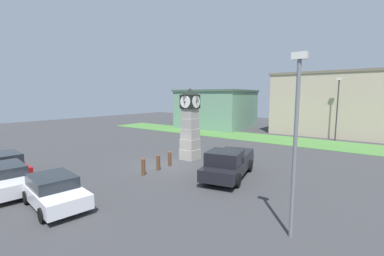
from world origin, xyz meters
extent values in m
plane|color=#38383A|center=(0.00, 0.00, 0.00)|extent=(87.28, 87.28, 0.00)
cube|color=#9F9A90|center=(0.23, 2.60, 0.41)|extent=(1.29, 1.29, 0.82)
cube|color=#9A958B|center=(0.23, 2.60, 1.23)|extent=(1.22, 1.22, 0.82)
cube|color=#9D988E|center=(0.23, 2.60, 2.06)|extent=(1.15, 1.15, 0.82)
cube|color=#9C978D|center=(0.23, 2.60, 2.88)|extent=(1.07, 1.07, 0.82)
cube|color=#9B968C|center=(0.23, 2.60, 3.70)|extent=(1.00, 1.00, 0.82)
cube|color=black|center=(0.23, 2.60, 4.65)|extent=(1.18, 1.18, 1.08)
cylinder|color=white|center=(0.23, 3.21, 4.65)|extent=(0.97, 0.04, 0.97)
cube|color=black|center=(0.23, 3.24, 4.65)|extent=(0.06, 0.22, 0.06)
cube|color=black|center=(0.23, 3.24, 4.65)|extent=(0.04, 0.08, 0.36)
cylinder|color=white|center=(0.23, 1.99, 4.65)|extent=(0.97, 0.04, 0.97)
cube|color=black|center=(0.23, 1.96, 4.65)|extent=(0.06, 0.11, 0.22)
cube|color=black|center=(0.23, 1.96, 4.65)|extent=(0.04, 0.36, 0.14)
cylinder|color=white|center=(0.84, 2.60, 4.65)|extent=(0.04, 0.97, 0.97)
cube|color=black|center=(0.87, 2.60, 4.65)|extent=(0.22, 0.06, 0.06)
cube|color=black|center=(0.87, 2.60, 4.65)|extent=(0.10, 0.04, 0.36)
cylinder|color=white|center=(-0.38, 2.60, 4.65)|extent=(0.04, 0.97, 0.97)
cube|color=black|center=(-0.41, 2.60, 4.65)|extent=(0.22, 0.06, 0.09)
cube|color=black|center=(-0.41, 2.60, 4.65)|extent=(0.25, 0.04, 0.31)
pyramid|color=black|center=(0.23, 2.60, 5.45)|extent=(1.24, 1.24, 0.51)
cylinder|color=brown|center=(0.43, -2.61, 0.49)|extent=(0.26, 0.26, 0.98)
sphere|color=brown|center=(0.43, -2.61, 1.02)|extent=(0.23, 0.23, 0.23)
cylinder|color=brown|center=(0.39, -1.20, 0.47)|extent=(0.27, 0.27, 0.94)
sphere|color=brown|center=(0.39, -1.20, 0.98)|extent=(0.24, 0.24, 0.24)
cylinder|color=brown|center=(0.28, 0.08, 0.48)|extent=(0.26, 0.26, 0.95)
sphere|color=brown|center=(0.28, 0.08, 0.99)|extent=(0.23, 0.23, 0.23)
cube|color=#A51111|center=(-6.00, -8.23, 0.59)|extent=(4.59, 2.18, 0.65)
cube|color=#1E2328|center=(-6.33, -8.20, 1.23)|extent=(2.58, 1.86, 0.62)
cylinder|color=black|center=(-4.55, -7.49, 0.32)|extent=(0.66, 0.27, 0.64)
cylinder|color=black|center=(-7.30, -7.26, 0.32)|extent=(0.66, 0.27, 0.64)
cube|color=silver|center=(-3.14, -9.02, 0.60)|extent=(4.73, 2.36, 0.67)
cube|color=#1E2328|center=(-3.48, -8.98, 1.20)|extent=(2.68, 1.96, 0.51)
cylinder|color=black|center=(-1.64, -8.35, 0.32)|extent=(0.66, 0.30, 0.64)
cylinder|color=black|center=(-4.43, -8.00, 0.32)|extent=(0.66, 0.30, 0.64)
cube|color=silver|center=(0.76, -8.32, 0.59)|extent=(4.32, 2.40, 0.64)
cube|color=#1E2328|center=(0.46, -8.28, 1.17)|extent=(2.47, 2.01, 0.52)
cylinder|color=black|center=(2.14, -7.61, 0.32)|extent=(0.66, 0.30, 0.64)
cylinder|color=black|center=(1.91, -9.37, 0.32)|extent=(0.66, 0.30, 0.64)
cylinder|color=black|center=(-0.38, -7.27, 0.32)|extent=(0.66, 0.30, 0.64)
cylinder|color=black|center=(-0.62, -9.03, 0.32)|extent=(0.66, 0.30, 0.64)
cube|color=black|center=(5.00, 0.47, 0.70)|extent=(3.23, 5.85, 0.70)
cube|color=black|center=(5.21, -0.47, 1.45)|extent=(2.32, 2.32, 0.80)
cube|color=black|center=(4.75, 1.55, 1.23)|extent=(2.67, 3.42, 0.36)
cylinder|color=black|center=(6.31, -0.93, 0.40)|extent=(0.45, 0.84, 0.80)
cylinder|color=black|center=(4.42, -1.36, 0.40)|extent=(0.45, 0.84, 0.80)
cylinder|color=black|center=(5.57, 2.31, 0.40)|extent=(0.45, 0.84, 0.80)
cylinder|color=black|center=(3.68, 1.88, 0.40)|extent=(0.45, 0.84, 0.80)
cube|color=brown|center=(-8.66, 13.81, 0.45)|extent=(1.68, 0.99, 0.08)
cube|color=brown|center=(-8.74, 13.58, 0.70)|extent=(1.53, 0.57, 0.40)
cylinder|color=#262628|center=(-7.99, 13.80, 0.23)|extent=(0.06, 0.06, 0.45)
cylinder|color=#262628|center=(-9.20, 14.21, 0.23)|extent=(0.06, 0.06, 0.45)
cylinder|color=#262628|center=(-8.12, 13.42, 0.23)|extent=(0.06, 0.06, 0.45)
cylinder|color=#262628|center=(-9.33, 13.83, 0.23)|extent=(0.06, 0.06, 0.45)
cylinder|color=#333338|center=(8.22, 19.46, 3.42)|extent=(0.14, 0.14, 6.85)
cube|color=silver|center=(8.22, 19.46, 6.97)|extent=(0.50, 0.24, 0.24)
cylinder|color=slate|center=(10.25, -4.34, 3.17)|extent=(0.14, 0.14, 6.35)
cube|color=silver|center=(10.25, -4.34, 6.47)|extent=(0.50, 0.24, 0.24)
cube|color=gray|center=(-9.59, 22.61, 2.85)|extent=(10.92, 11.63, 5.71)
cube|color=#405849|center=(-9.59, 22.61, 5.86)|extent=(11.25, 11.97, 0.30)
cube|color=#B7A88E|center=(7.43, 23.76, 3.89)|extent=(14.99, 6.53, 7.77)
cube|color=#6E6455|center=(7.43, 23.76, 7.92)|extent=(15.44, 6.73, 0.30)
cube|color=#477A38|center=(2.36, 16.00, 0.02)|extent=(52.37, 5.99, 0.04)
camera|label=1|loc=(12.72, -13.55, 5.14)|focal=24.00mm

